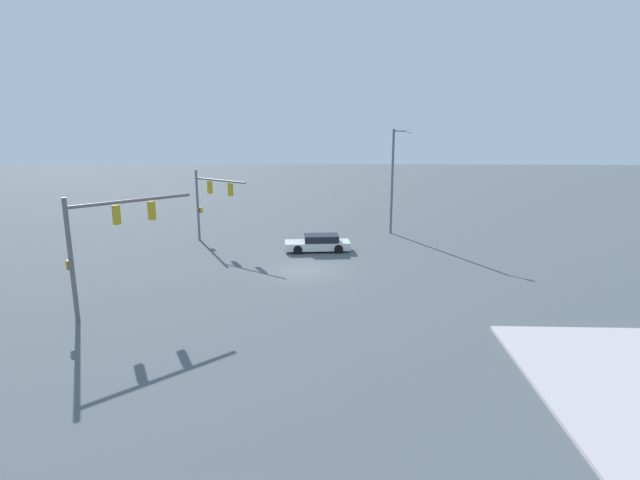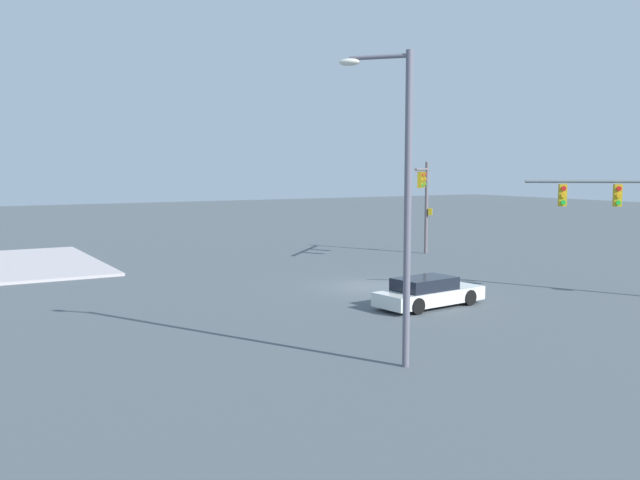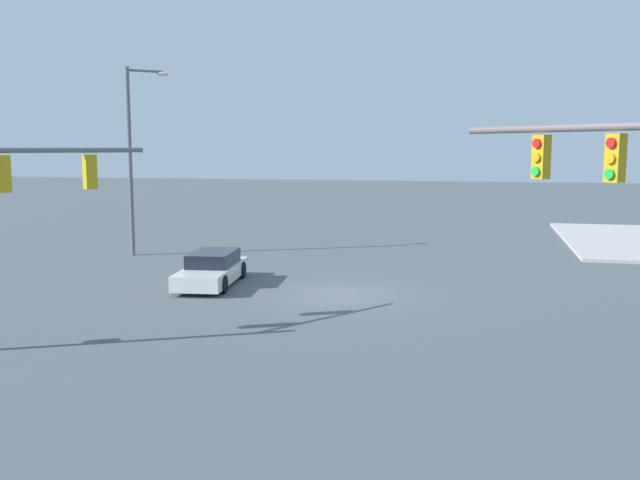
{
  "view_description": "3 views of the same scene",
  "coord_description": "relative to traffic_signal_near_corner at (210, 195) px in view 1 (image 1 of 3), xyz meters",
  "views": [
    {
      "loc": [
        2.16,
        -30.97,
        9.27
      ],
      "look_at": [
        1.09,
        -2.57,
        2.6
      ],
      "focal_mm": 28.35,
      "sensor_mm": 36.0,
      "label": 1
    },
    {
      "loc": [
        18.2,
        26.51,
        5.56
      ],
      "look_at": [
        1.22,
        -2.73,
        2.03
      ],
      "focal_mm": 38.9,
      "sensor_mm": 36.0,
      "label": 2
    },
    {
      "loc": [
        -23.41,
        -4.62,
        5.06
      ],
      "look_at": [
        2.43,
        1.31,
        1.55
      ],
      "focal_mm": 39.5,
      "sensor_mm": 36.0,
      "label": 3
    }
  ],
  "objects": [
    {
      "name": "sedan_car_approaching",
      "position": [
        8.47,
        -2.3,
        -3.2
      ],
      "size": [
        4.9,
        2.24,
        1.21
      ],
      "rotation": [
        0.0,
        0.0,
        3.26
      ],
      "color": "silver",
      "rests_on": "ground"
    },
    {
      "name": "traffic_signal_opposite_side",
      "position": [
        -1.36,
        -14.92,
        0.31
      ],
      "size": [
        4.81,
        4.61,
        5.93
      ],
      "rotation": [
        0.0,
        0.0,
        0.79
      ],
      "color": "#665D60",
      "rests_on": "ground"
    },
    {
      "name": "streetlamp_curved_arm",
      "position": [
        14.51,
        3.86,
        1.19
      ],
      "size": [
        1.53,
        1.66,
        8.7
      ],
      "rotation": [
        0.0,
        0.0,
        -0.83
      ],
      "color": "slate",
      "rests_on": "ground"
    },
    {
      "name": "ground_plane",
      "position": [
        7.78,
        -7.31,
        -3.78
      ],
      "size": [
        166.69,
        166.69,
        0.0
      ],
      "primitive_type": "plane",
      "color": "#4C545A"
    },
    {
      "name": "traffic_signal_near_corner",
      "position": [
        0.0,
        0.0,
        0.0
      ],
      "size": [
        4.59,
        3.58,
        5.63
      ],
      "rotation": [
        0.0,
        0.0,
        -0.61
      ],
      "color": "slate",
      "rests_on": "ground"
    }
  ]
}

